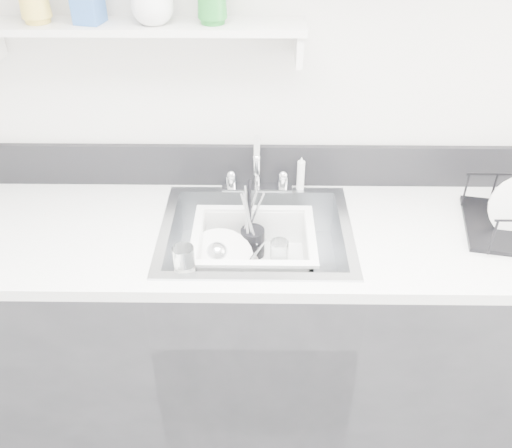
{
  "coord_description": "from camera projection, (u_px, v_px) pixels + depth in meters",
  "views": [
    {
      "loc": [
        0.02,
        -0.27,
        1.99
      ],
      "look_at": [
        0.0,
        1.14,
        0.98
      ],
      "focal_mm": 38.0,
      "sensor_mm": 36.0,
      "label": 1
    }
  ],
  "objects": [
    {
      "name": "utensil_cup",
      "position": [
        253.0,
        240.0,
        1.92
      ],
      "size": [
        0.08,
        0.08,
        0.28
      ],
      "rotation": [
        0.0,
        0.0,
        -0.11
      ],
      "color": "black",
      "rests_on": "wash_tub"
    },
    {
      "name": "plate_stack",
      "position": [
        222.0,
        265.0,
        1.86
      ],
      "size": [
        0.28,
        0.27,
        0.11
      ],
      "rotation": [
        0.0,
        0.0,
        -0.12
      ],
      "color": "white",
      "rests_on": "wash_tub"
    },
    {
      "name": "counter_run",
      "position": [
        256.0,
        327.0,
        2.08
      ],
      "size": [
        3.2,
        0.62,
        0.92
      ],
      "color": "#27272A",
      "rests_on": "ground"
    },
    {
      "name": "ladle",
      "position": [
        238.0,
        262.0,
        1.85
      ],
      "size": [
        0.32,
        0.19,
        0.09
      ],
      "primitive_type": null,
      "rotation": [
        0.0,
        0.0,
        -0.3
      ],
      "color": "silver",
      "rests_on": "wash_tub"
    },
    {
      "name": "wash_tub",
      "position": [
        254.0,
        252.0,
        1.86
      ],
      "size": [
        0.44,
        0.37,
        0.16
      ],
      "primitive_type": null,
      "rotation": [
        0.0,
        0.0,
        -0.08
      ],
      "color": "white",
      "rests_on": "sink"
    },
    {
      "name": "wall_shelf",
      "position": [
        143.0,
        29.0,
        1.66
      ],
      "size": [
        1.0,
        0.16,
        0.12
      ],
      "color": "silver",
      "rests_on": "room_shell"
    },
    {
      "name": "tumbler_counter",
      "position": [
        184.0,
        260.0,
        1.61
      ],
      "size": [
        0.07,
        0.07,
        0.09
      ],
      "primitive_type": "cylinder",
      "rotation": [
        0.0,
        0.0,
        -0.13
      ],
      "color": "white",
      "rests_on": "counter_run"
    },
    {
      "name": "bowl_small",
      "position": [
        281.0,
        273.0,
        1.84
      ],
      "size": [
        0.13,
        0.13,
        0.03
      ],
      "primitive_type": "imported",
      "rotation": [
        0.0,
        0.0,
        0.22
      ],
      "color": "white",
      "rests_on": "wash_tub"
    },
    {
      "name": "room_shell",
      "position": [
        249.0,
        120.0,
        0.71
      ],
      "size": [
        3.5,
        3.0,
        2.6
      ],
      "color": "silver",
      "rests_on": "ground"
    },
    {
      "name": "sink",
      "position": [
        256.0,
        251.0,
        1.86
      ],
      "size": [
        0.64,
        0.52,
        0.2
      ],
      "primitive_type": null,
      "color": "silver",
      "rests_on": "counter_run"
    },
    {
      "name": "side_sprayer",
      "position": [
        301.0,
        174.0,
        1.98
      ],
      "size": [
        0.03,
        0.03,
        0.14
      ],
      "primitive_type": "cylinder",
      "color": "white",
      "rests_on": "counter_run"
    },
    {
      "name": "faucet",
      "position": [
        257.0,
        177.0,
        1.98
      ],
      "size": [
        0.26,
        0.18,
        0.23
      ],
      "color": "silver",
      "rests_on": "counter_run"
    },
    {
      "name": "backsplash",
      "position": [
        257.0,
        165.0,
        2.01
      ],
      "size": [
        3.2,
        0.02,
        0.16
      ],
      "primitive_type": "cube",
      "color": "black",
      "rests_on": "counter_run"
    },
    {
      "name": "tumbler_in_tub",
      "position": [
        279.0,
        253.0,
        1.88
      ],
      "size": [
        0.07,
        0.07,
        0.09
      ],
      "primitive_type": "cylinder",
      "rotation": [
        0.0,
        0.0,
        0.17
      ],
      "color": "white",
      "rests_on": "wash_tub"
    }
  ]
}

